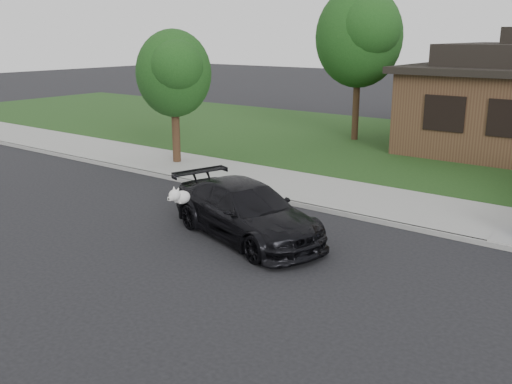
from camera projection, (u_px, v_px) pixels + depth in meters
The scene contains 7 objects.
ground at pixel (256, 255), 12.11m from camera, with size 120.00×120.00×0.00m, color black.
sidewalk at pixel (364, 200), 15.94m from camera, with size 60.00×3.00×0.12m, color gray.
curb at pixel (338, 212), 14.79m from camera, with size 60.00×0.12×0.12m, color gray.
lawn at pixel (458, 153), 22.08m from camera, with size 60.00×13.00×0.13m, color #193814.
sedan at pixel (246, 211), 12.98m from camera, with size 4.70×2.97×1.27m.
tree_0 at pixel (361, 35), 23.33m from camera, with size 3.78×3.60×6.34m.
tree_2 at pixel (174, 72), 19.46m from camera, with size 2.73×2.60×4.59m.
Camera 1 is at (6.82, -9.02, 4.53)m, focal length 40.00 mm.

